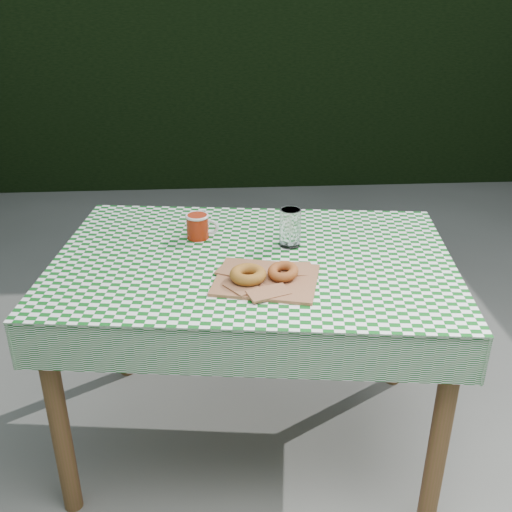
# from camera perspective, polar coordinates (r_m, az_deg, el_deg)

# --- Properties ---
(ground) EXTENTS (60.00, 60.00, 0.00)m
(ground) POSITION_cam_1_polar(r_m,az_deg,el_deg) (2.38, 3.18, -17.17)
(ground) COLOR #53524E
(ground) RESTS_ON ground
(hedge_north) EXTENTS (7.00, 0.70, 1.80)m
(hedge_north) POSITION_cam_1_polar(r_m,az_deg,el_deg) (4.98, -1.00, 17.65)
(hedge_north) COLOR black
(hedge_north) RESTS_ON ground
(table) EXTENTS (1.36, 0.99, 0.75)m
(table) POSITION_cam_1_polar(r_m,az_deg,el_deg) (2.17, -0.24, -9.17)
(table) COLOR brown
(table) RESTS_ON ground
(tablecloth) EXTENTS (1.39, 1.02, 0.01)m
(tablecloth) POSITION_cam_1_polar(r_m,az_deg,el_deg) (1.98, -0.26, -0.19)
(tablecloth) COLOR #0C5216
(tablecloth) RESTS_ON table
(paper_bag) EXTENTS (0.35, 0.31, 0.02)m
(paper_bag) POSITION_cam_1_polar(r_m,az_deg,el_deg) (1.82, 0.97, -2.19)
(paper_bag) COLOR #9A6443
(paper_bag) RESTS_ON tablecloth
(bagel_front) EXTENTS (0.12, 0.12, 0.03)m
(bagel_front) POSITION_cam_1_polar(r_m,az_deg,el_deg) (1.80, -0.76, -1.75)
(bagel_front) COLOR #995D1F
(bagel_front) RESTS_ON paper_bag
(bagel_back) EXTENTS (0.13, 0.13, 0.03)m
(bagel_back) POSITION_cam_1_polar(r_m,az_deg,el_deg) (1.82, 2.56, -1.46)
(bagel_back) COLOR #96491F
(bagel_back) RESTS_ON paper_bag
(coffee_mug) EXTENTS (0.17, 0.17, 0.09)m
(coffee_mug) POSITION_cam_1_polar(r_m,az_deg,el_deg) (2.11, -5.52, 2.79)
(coffee_mug) COLOR #952009
(coffee_mug) RESTS_ON tablecloth
(drinking_glass) EXTENTS (0.09, 0.09, 0.13)m
(drinking_glass) POSITION_cam_1_polar(r_m,az_deg,el_deg) (2.04, 3.23, 2.69)
(drinking_glass) COLOR white
(drinking_glass) RESTS_ON tablecloth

